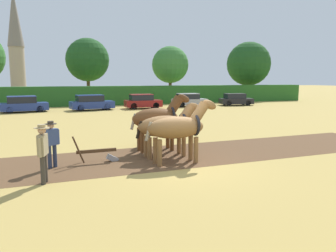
# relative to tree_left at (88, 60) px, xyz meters

# --- Properties ---
(ground_plane) EXTENTS (240.00, 240.00, 0.00)m
(ground_plane) POSITION_rel_tree_left_xyz_m (-0.32, -34.17, -5.63)
(ground_plane) COLOR tan
(plowed_furrow_strip) EXTENTS (32.51, 4.79, 0.01)m
(plowed_furrow_strip) POSITION_rel_tree_left_xyz_m (-5.44, -32.83, -5.63)
(plowed_furrow_strip) COLOR brown
(plowed_furrow_strip) RESTS_ON ground
(hedgerow) EXTENTS (59.67, 1.95, 2.28)m
(hedgerow) POSITION_rel_tree_left_xyz_m (-0.32, -5.27, -4.49)
(hedgerow) COLOR #286023
(hedgerow) RESTS_ON ground
(tree_left) EXTENTS (5.69, 5.69, 8.49)m
(tree_left) POSITION_rel_tree_left_xyz_m (0.00, 0.00, 0.00)
(tree_left) COLOR #4C3823
(tree_left) RESTS_ON ground
(tree_center_left) EXTENTS (5.11, 5.11, 7.67)m
(tree_center_left) POSITION_rel_tree_left_xyz_m (11.12, -1.55, -0.53)
(tree_center_left) COLOR brown
(tree_center_left) RESTS_ON ground
(tree_center) EXTENTS (6.70, 6.70, 8.79)m
(tree_center) POSITION_rel_tree_left_xyz_m (24.22, -1.04, -0.19)
(tree_center) COLOR #4C3823
(tree_center) RESTS_ON ground
(church_spire) EXTENTS (3.33, 3.33, 21.63)m
(church_spire) POSITION_rel_tree_left_xyz_m (-11.07, 31.14, 5.69)
(church_spire) COLOR gray
(church_spire) RESTS_ON ground
(draft_horse_lead_left) EXTENTS (2.95, 0.91, 2.45)m
(draft_horse_lead_left) POSITION_rel_tree_left_xyz_m (-0.42, -33.91, -4.27)
(draft_horse_lead_left) COLOR brown
(draft_horse_lead_left) RESTS_ON ground
(draft_horse_lead_right) EXTENTS (2.91, 0.95, 2.26)m
(draft_horse_lead_right) POSITION_rel_tree_left_xyz_m (-0.46, -32.73, -4.37)
(draft_horse_lead_right) COLOR brown
(draft_horse_lead_right) RESTS_ON ground
(draft_horse_trail_left) EXTENTS (2.83, 1.00, 2.56)m
(draft_horse_trail_left) POSITION_rel_tree_left_xyz_m (-0.48, -31.55, -4.19)
(draft_horse_trail_left) COLOR brown
(draft_horse_trail_left) RESTS_ON ground
(plow) EXTENTS (1.72, 0.47, 1.13)m
(plow) POSITION_rel_tree_left_xyz_m (-3.21, -32.79, -5.31)
(plow) COLOR #4C331E
(plow) RESTS_ON ground
(farmer_at_plow) EXTENTS (0.56, 0.43, 1.68)m
(farmer_at_plow) POSITION_rel_tree_left_xyz_m (-4.93, -33.00, -4.65)
(farmer_at_plow) COLOR #28334C
(farmer_at_plow) RESTS_ON ground
(farmer_beside_team) EXTENTS (0.22, 0.65, 1.61)m
(farmer_beside_team) POSITION_rel_tree_left_xyz_m (-0.54, -30.20, -4.70)
(farmer_beside_team) COLOR #4C4C4C
(farmer_beside_team) RESTS_ON ground
(farmer_onlooker_left) EXTENTS (0.46, 0.68, 1.81)m
(farmer_onlooker_left) POSITION_rel_tree_left_xyz_m (-5.18, -34.80, -4.55)
(farmer_onlooker_left) COLOR #38332D
(farmer_onlooker_left) RESTS_ON ground
(parked_car_center_left) EXTENTS (4.44, 2.39, 1.54)m
(parked_car_center_left) POSITION_rel_tree_left_xyz_m (-7.34, -11.10, -4.89)
(parked_car_center_left) COLOR navy
(parked_car_center_left) RESTS_ON ground
(parked_car_center) EXTENTS (4.49, 2.32, 1.55)m
(parked_car_center) POSITION_rel_tree_left_xyz_m (-0.99, -11.29, -4.88)
(parked_car_center) COLOR navy
(parked_car_center) RESTS_ON ground
(parked_car_center_right) EXTENTS (3.89, 1.84, 1.54)m
(parked_car_center_right) POSITION_rel_tree_left_xyz_m (4.40, -11.26, -4.89)
(parked_car_center_right) COLOR maroon
(parked_car_center_right) RESTS_ON ground
(parked_car_right) EXTENTS (3.99, 2.11, 1.51)m
(parked_car_right) POSITION_rel_tree_left_xyz_m (10.05, -10.69, -4.90)
(parked_car_right) COLOR #9E9EA8
(parked_car_right) RESTS_ON ground
(parked_car_far_right) EXTENTS (4.10, 2.40, 1.41)m
(parked_car_far_right) POSITION_rel_tree_left_xyz_m (16.07, -10.90, -4.95)
(parked_car_far_right) COLOR black
(parked_car_far_right) RESTS_ON ground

